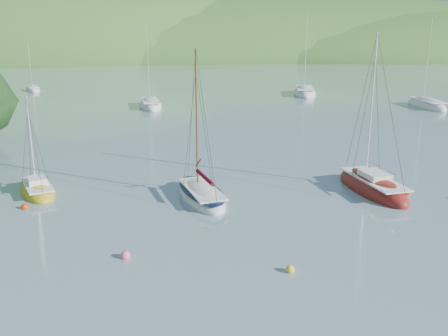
{
  "coord_description": "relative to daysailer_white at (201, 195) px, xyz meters",
  "views": [
    {
      "loc": [
        -3.9,
        -20.37,
        10.1
      ],
      "look_at": [
        -0.35,
        8.0,
        1.96
      ],
      "focal_mm": 40.0,
      "sensor_mm": 36.0,
      "label": 1
    }
  ],
  "objects": [
    {
      "name": "shoreline_hills",
      "position": [
        -7.96,
        164.2,
        -0.22
      ],
      "size": [
        690.0,
        135.0,
        56.0
      ],
      "color": "#376526",
      "rests_on": "ground"
    },
    {
      "name": "sloop_red",
      "position": [
        10.91,
        0.11,
        -0.01
      ],
      "size": [
        3.42,
        7.42,
        10.58
      ],
      "rotation": [
        0.0,
        0.0,
        0.14
      ],
      "color": "maroon",
      "rests_on": "ground"
    },
    {
      "name": "distant_sloop_c",
      "position": [
        -22.93,
        56.04,
        -0.06
      ],
      "size": [
        3.92,
        6.2,
        8.35
      ],
      "rotation": [
        0.0,
        0.0,
        0.35
      ],
      "color": "white",
      "rests_on": "ground"
    },
    {
      "name": "distant_sloop_b",
      "position": [
        19.57,
        45.82,
        -0.0
      ],
      "size": [
        5.21,
        9.8,
        13.29
      ],
      "rotation": [
        0.0,
        0.0,
        -0.22
      ],
      "color": "white",
      "rests_on": "ground"
    },
    {
      "name": "distant_sloop_a",
      "position": [
        -3.69,
        36.39,
        -0.03
      ],
      "size": [
        3.6,
        8.2,
        11.35
      ],
      "rotation": [
        0.0,
        0.0,
        0.1
      ],
      "color": "white",
      "rests_on": "ground"
    },
    {
      "name": "sailboat_yellow",
      "position": [
        -10.15,
        2.39,
        -0.05
      ],
      "size": [
        3.64,
        5.31,
        6.56
      ],
      "rotation": [
        0.0,
        0.0,
        0.38
      ],
      "color": "gold",
      "rests_on": "ground"
    },
    {
      "name": "daysailer_white",
      "position": [
        0.0,
        0.0,
        0.0
      ],
      "size": [
        3.57,
        6.55,
        9.54
      ],
      "rotation": [
        0.0,
        0.0,
        0.22
      ],
      "color": "white",
      "rests_on": "ground"
    },
    {
      "name": "distant_sloop_d",
      "position": [
        31.81,
        31.85,
        -0.02
      ],
      "size": [
        3.04,
        8.42,
        11.98
      ],
      "rotation": [
        0.0,
        0.0,
        -0.01
      ],
      "color": "white",
      "rests_on": "ground"
    },
    {
      "name": "ground",
      "position": [
        1.7,
        -8.23,
        -0.22
      ],
      "size": [
        700.0,
        700.0,
        0.0
      ],
      "primitive_type": "plane",
      "color": "#738F9F",
      "rests_on": "ground"
    },
    {
      "name": "mooring_buoys",
      "position": [
        3.72,
        -4.1,
        -0.1
      ],
      "size": [
        26.09,
        9.77,
        0.45
      ],
      "color": "yellow",
      "rests_on": "ground"
    }
  ]
}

